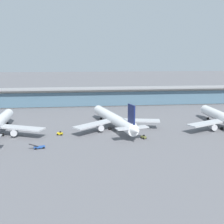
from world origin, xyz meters
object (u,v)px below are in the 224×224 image
airliner_centre_stand (114,119)px  service_truck_mid_apron_yellow (60,133)px  service_truck_by_tail_olive (143,137)px  service_truck_on_taxiway_blue (39,147)px

airliner_centre_stand → service_truck_mid_apron_yellow: bearing=-161.4°
service_truck_mid_apron_yellow → service_truck_by_tail_olive: bearing=-15.0°
airliner_centre_stand → service_truck_mid_apron_yellow: size_ratio=20.03×
service_truck_on_taxiway_blue → service_truck_mid_apron_yellow: bearing=69.3°
airliner_centre_stand → service_truck_by_tail_olive: (12.04, -20.89, -4.61)m
airliner_centre_stand → service_truck_on_taxiway_blue: 47.86m
airliner_centre_stand → service_truck_on_taxiway_blue: bearing=-140.7°
service_truck_mid_apron_yellow → service_truck_by_tail_olive: 42.70m
airliner_centre_stand → service_truck_mid_apron_yellow: airliner_centre_stand is taller
service_truck_by_tail_olive → service_truck_on_taxiway_blue: (-48.91, -9.28, -0.07)m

